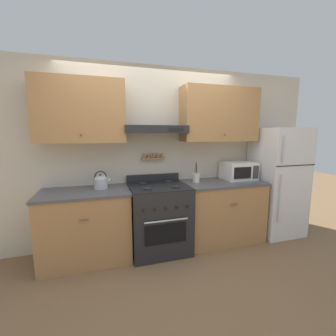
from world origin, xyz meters
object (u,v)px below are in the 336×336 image
refrigerator (277,181)px  utensil_crock (196,177)px  tea_kettle (101,182)px  microwave (238,171)px  stove_range (159,218)px

refrigerator → utensil_crock: bearing=176.3°
tea_kettle → microwave: bearing=0.5°
tea_kettle → microwave: (2.05, 0.02, 0.04)m
stove_range → refrigerator: refrigerator is taller
refrigerator → microwave: bearing=170.7°
refrigerator → tea_kettle: 2.71m
stove_range → refrigerator: size_ratio=0.60×
stove_range → tea_kettle: 0.92m
tea_kettle → utensil_crock: size_ratio=0.80×
stove_range → refrigerator: 2.00m
refrigerator → tea_kettle: size_ratio=7.25×
utensil_crock → stove_range: bearing=-170.6°
refrigerator → microwave: (-0.65, 0.11, 0.19)m
refrigerator → microwave: refrigerator is taller
stove_range → refrigerator: (1.96, 0.01, 0.38)m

